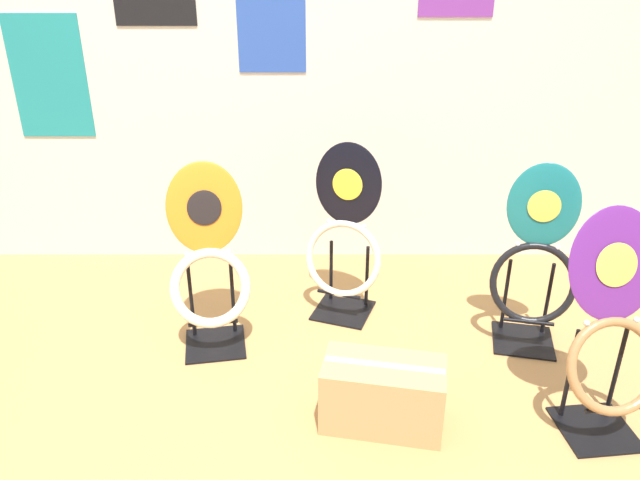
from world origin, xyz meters
TOP-DOWN VIEW (x-y plane):
  - wall_back at (-0.00, 2.10)m, footprint 8.00×0.07m
  - toilet_seat_display_orange_sun at (-0.14, 1.13)m, footprint 0.40×0.36m
  - toilet_seat_display_teal_sax at (1.34, 1.15)m, footprint 0.41×0.33m
  - toilet_seat_display_purple_note at (1.44, 0.57)m, footprint 0.39×0.36m
  - toilet_seat_display_jazz_black at (0.48, 1.42)m, footprint 0.42×0.36m
  - storage_box at (0.61, 0.58)m, footprint 0.51×0.33m

SIDE VIEW (x-z plane):
  - storage_box at x=0.61m, z-range 0.00..0.28m
  - toilet_seat_display_orange_sun at x=-0.14m, z-range -0.03..0.84m
  - toilet_seat_display_jazz_black at x=0.48m, z-range -0.04..0.86m
  - toilet_seat_display_teal_sax at x=1.34m, z-range -0.02..0.87m
  - toilet_seat_display_purple_note at x=1.44m, z-range -0.02..0.87m
  - wall_back at x=0.00m, z-range 0.00..2.60m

